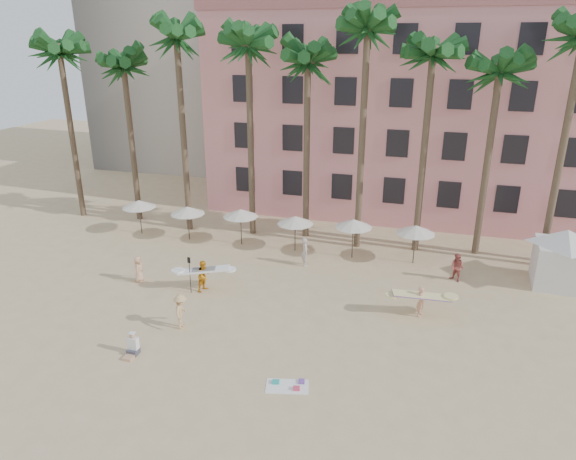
# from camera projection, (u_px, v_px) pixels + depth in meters

# --- Properties ---
(ground) EXTENTS (120.00, 120.00, 0.00)m
(ground) POSITION_uv_depth(u_px,v_px,m) (246.00, 352.00, 24.13)
(ground) COLOR #D1B789
(ground) RESTS_ON ground
(pink_hotel) EXTENTS (35.00, 14.00, 16.00)m
(pink_hotel) POSITION_uv_depth(u_px,v_px,m) (430.00, 113.00, 42.92)
(pink_hotel) COLOR pink
(pink_hotel) RESTS_ON ground
(palm_row) EXTENTS (44.40, 5.40, 16.30)m
(palm_row) POSITION_uv_depth(u_px,v_px,m) (329.00, 53.00, 32.96)
(palm_row) COLOR brown
(palm_row) RESTS_ON ground
(umbrella_row) EXTENTS (22.50, 2.70, 2.73)m
(umbrella_row) POSITION_uv_depth(u_px,v_px,m) (267.00, 216.00, 35.35)
(umbrella_row) COLOR #332B23
(umbrella_row) RESTS_ON ground
(cabana) EXTENTS (4.77, 4.77, 3.50)m
(cabana) POSITION_uv_depth(u_px,v_px,m) (564.00, 253.00, 29.99)
(cabana) COLOR silver
(cabana) RESTS_ON ground
(beach_towel) EXTENTS (1.98, 1.38, 0.14)m
(beach_towel) POSITION_uv_depth(u_px,v_px,m) (288.00, 385.00, 21.73)
(beach_towel) COLOR white
(beach_towel) RESTS_ON ground
(carrier_yellow) EXTENTS (3.13, 1.42, 1.70)m
(carrier_yellow) POSITION_uv_depth(u_px,v_px,m) (421.00, 299.00, 26.93)
(carrier_yellow) COLOR tan
(carrier_yellow) RESTS_ON ground
(carrier_white) EXTENTS (3.07, 1.68, 1.86)m
(carrier_white) POSITION_uv_depth(u_px,v_px,m) (204.00, 275.00, 29.69)
(carrier_white) COLOR orange
(carrier_white) RESTS_ON ground
(beachgoers) EXTENTS (19.33, 10.68, 1.89)m
(beachgoers) POSITION_uv_depth(u_px,v_px,m) (272.00, 281.00, 29.10)
(beachgoers) COLOR tan
(beachgoers) RESTS_ON ground
(paddle) EXTENTS (0.18, 0.04, 2.23)m
(paddle) POSITION_uv_depth(u_px,v_px,m) (190.00, 270.00, 29.26)
(paddle) COLOR black
(paddle) RESTS_ON ground
(seated_man) EXTENTS (0.49, 0.86, 1.11)m
(seated_man) POSITION_uv_depth(u_px,v_px,m) (132.00, 347.00, 23.80)
(seated_man) COLOR #3F3F4C
(seated_man) RESTS_ON ground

